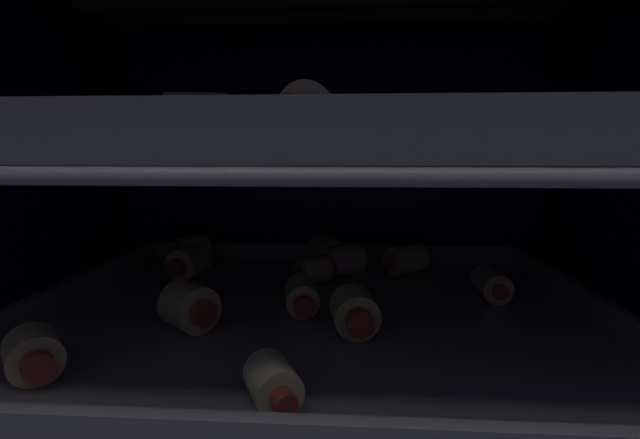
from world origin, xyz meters
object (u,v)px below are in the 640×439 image
at_px(oven_rack_lower, 318,327).
at_px(oven_rack_upper, 318,162).
at_px(baking_tray_lower, 318,316).
at_px(pig_in_blanket_upper_6, 170,127).
at_px(pig_in_blanket_lower_3, 407,259).
at_px(pig_in_blanket_lower_10, 193,251).
at_px(pig_in_blanket_upper_9, 258,132).
at_px(pig_in_blanket_lower_2, 326,251).
at_px(pig_in_blanket_upper_7, 446,130).
at_px(pig_in_blanket_lower_7, 189,307).
at_px(pig_in_blanket_upper_8, 103,123).
at_px(pig_in_blanket_lower_11, 33,354).
at_px(pig_in_blanket_lower_1, 189,263).
at_px(pig_in_blanket_lower_8, 314,271).
at_px(pig_in_blanket_lower_9, 354,312).
at_px(pig_in_blanket_upper_0, 492,129).
at_px(pig_in_blanket_lower_0, 492,284).
at_px(pig_in_blanket_upper_2, 199,117).
at_px(pig_in_blanket_upper_1, 310,112).
at_px(pig_in_blanket_lower_4, 273,383).
at_px(pig_in_blanket_upper_3, 198,130).
at_px(pig_in_blanket_lower_5, 343,260).
at_px(baking_tray_upper, 318,149).
at_px(pig_in_blanket_upper_4, 190,126).
at_px(pig_in_blanket_upper_5, 242,128).
at_px(pig_in_blanket_lower_6, 301,297).

xyz_separation_m(oven_rack_lower, oven_rack_upper, (0.00, -0.00, 0.13)).
height_order(baking_tray_lower, pig_in_blanket_upper_6, pig_in_blanket_upper_6).
xyz_separation_m(pig_in_blanket_lower_3, pig_in_blanket_lower_10, (-0.24, 0.02, 0.00)).
bearing_deg(baking_tray_lower, pig_in_blanket_upper_9, 116.95).
height_order(pig_in_blanket_lower_2, pig_in_blanket_upper_7, pig_in_blanket_upper_7).
relative_size(baking_tray_lower, pig_in_blanket_lower_7, 9.44).
relative_size(pig_in_blanket_upper_7, pig_in_blanket_upper_8, 1.12).
distance_m(pig_in_blanket_lower_3, pig_in_blanket_lower_11, 0.34).
bearing_deg(pig_in_blanket_lower_1, pig_in_blanket_lower_8, -4.00).
distance_m(oven_rack_lower, pig_in_blanket_lower_9, 0.06).
height_order(pig_in_blanket_lower_10, pig_in_blanket_lower_11, pig_in_blanket_lower_10).
bearing_deg(pig_in_blanket_upper_0, pig_in_blanket_lower_0, -79.08).
bearing_deg(pig_in_blanket_upper_2, pig_in_blanket_lower_7, 127.19).
bearing_deg(pig_in_blanket_lower_3, pig_in_blanket_upper_1, -106.92).
bearing_deg(pig_in_blanket_lower_4, pig_in_blanket_upper_7, 60.50).
height_order(pig_in_blanket_lower_8, oven_rack_upper, oven_rack_upper).
relative_size(pig_in_blanket_lower_3, pig_in_blanket_upper_0, 0.98).
relative_size(pig_in_blanket_lower_0, pig_in_blanket_upper_3, 0.93).
height_order(pig_in_blanket_lower_5, pig_in_blanket_lower_10, pig_in_blanket_lower_10).
xyz_separation_m(pig_in_blanket_lower_11, baking_tray_upper, (0.15, 0.12, 0.11)).
height_order(pig_in_blanket_upper_3, pig_in_blanket_upper_4, pig_in_blanket_upper_3).
distance_m(pig_in_blanket_lower_8, pig_in_blanket_upper_0, 0.21).
bearing_deg(pig_in_blanket_upper_1, pig_in_blanket_lower_11, 171.89).
bearing_deg(pig_in_blanket_upper_7, pig_in_blanket_lower_4, -119.50).
height_order(pig_in_blanket_lower_2, pig_in_blanket_upper_6, pig_in_blanket_upper_6).
distance_m(pig_in_blanket_lower_3, pig_in_blanket_upper_3, 0.25).
height_order(baking_tray_lower, pig_in_blanket_lower_0, pig_in_blanket_lower_0).
relative_size(oven_rack_upper, pig_in_blanket_upper_5, 8.16).
bearing_deg(pig_in_blanket_lower_6, pig_in_blanket_upper_2, -128.67).
bearing_deg(pig_in_blanket_upper_5, pig_in_blanket_lower_0, -11.27).
distance_m(pig_in_blanket_lower_8, pig_in_blanket_upper_4, 0.18).
relative_size(pig_in_blanket_lower_0, pig_in_blanket_lower_3, 0.98).
xyz_separation_m(pig_in_blanket_upper_3, pig_in_blanket_upper_8, (-0.03, -0.12, -0.00)).
bearing_deg(baking_tray_upper, pig_in_blanket_upper_5, 130.93).
height_order(pig_in_blanket_upper_3, pig_in_blanket_upper_9, same).
bearing_deg(pig_in_blanket_lower_4, pig_in_blanket_lower_10, 116.52).
distance_m(pig_in_blanket_upper_0, pig_in_blanket_upper_5, 0.23).
bearing_deg(pig_in_blanket_lower_8, pig_in_blanket_lower_5, 48.22).
height_order(baking_tray_lower, pig_in_blanket_upper_2, pig_in_blanket_upper_2).
height_order(oven_rack_upper, pig_in_blanket_upper_4, pig_in_blanket_upper_4).
relative_size(pig_in_blanket_upper_2, pig_in_blanket_upper_4, 0.97).
distance_m(baking_tray_lower, pig_in_blanket_upper_6, 0.20).
xyz_separation_m(pig_in_blanket_lower_9, pig_in_blanket_lower_11, (-0.18, -0.08, -0.00)).
height_order(pig_in_blanket_upper_3, pig_in_blanket_upper_7, pig_in_blanket_upper_3).
height_order(oven_rack_lower, pig_in_blanket_lower_5, pig_in_blanket_lower_5).
xyz_separation_m(oven_rack_upper, pig_in_blanket_upper_3, (-0.12, 0.09, 0.03)).
relative_size(oven_rack_lower, baking_tray_lower, 1.13).
distance_m(pig_in_blanket_lower_6, pig_in_blanket_upper_8, 0.19).
distance_m(pig_in_blanket_lower_7, pig_in_blanket_upper_9, 0.23).
distance_m(pig_in_blanket_lower_1, pig_in_blanket_lower_7, 0.14).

